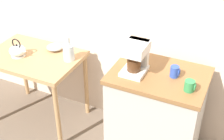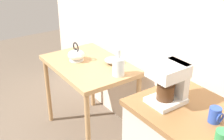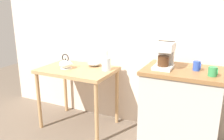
# 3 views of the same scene
# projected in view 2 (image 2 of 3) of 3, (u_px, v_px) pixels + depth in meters

# --- Properties ---
(back_wall) EXTENTS (4.40, 0.10, 2.80)m
(back_wall) POSITION_uv_depth(u_px,v_px,m) (194.00, 5.00, 2.06)
(back_wall) COLOR beige
(back_wall) RESTS_ON ground_plane
(wooden_table) EXTENTS (0.90, 0.62, 0.76)m
(wooden_table) POSITION_uv_depth(u_px,v_px,m) (89.00, 73.00, 2.74)
(wooden_table) COLOR tan
(wooden_table) RESTS_ON ground_plane
(bowl_stoneware) EXTENTS (0.17, 0.17, 0.05)m
(bowl_stoneware) POSITION_uv_depth(u_px,v_px,m) (113.00, 60.00, 2.69)
(bowl_stoneware) COLOR #9E998C
(bowl_stoneware) RESTS_ON wooden_table
(teakettle) EXTENTS (0.19, 0.16, 0.18)m
(teakettle) POSITION_uv_depth(u_px,v_px,m) (76.00, 55.00, 2.73)
(teakettle) COLOR white
(teakettle) RESTS_ON wooden_table
(glass_carafe_vase) EXTENTS (0.10, 0.10, 0.23)m
(glass_carafe_vase) POSITION_uv_depth(u_px,v_px,m) (119.00, 66.00, 2.44)
(glass_carafe_vase) COLOR silver
(glass_carafe_vase) RESTS_ON wooden_table
(coffee_maker) EXTENTS (0.18, 0.22, 0.26)m
(coffee_maker) POSITION_uv_depth(u_px,v_px,m) (170.00, 81.00, 1.77)
(coffee_maker) COLOR white
(coffee_maker) RESTS_ON kitchen_counter
(mug_tall_green) EXTENTS (0.08, 0.08, 0.08)m
(mug_tall_green) POSITION_uv_depth(u_px,v_px,m) (223.00, 138.00, 1.44)
(mug_tall_green) COLOR #338C4C
(mug_tall_green) RESTS_ON kitchen_counter
(mug_blue) EXTENTS (0.07, 0.07, 0.09)m
(mug_blue) POSITION_uv_depth(u_px,v_px,m) (215.00, 115.00, 1.62)
(mug_blue) COLOR #2D4CAD
(mug_blue) RESTS_ON kitchen_counter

